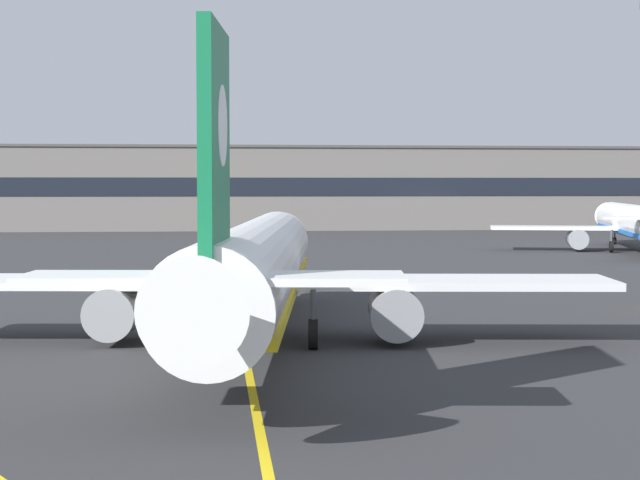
# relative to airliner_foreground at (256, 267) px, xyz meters

# --- Properties ---
(ground_plane) EXTENTS (400.00, 400.00, 0.00)m
(ground_plane) POSITION_rel_airliner_foreground_xyz_m (-0.57, -9.93, -3.37)
(ground_plane) COLOR #2D2D30
(taxiway_centreline) EXTENTS (1.19, 180.00, 0.01)m
(taxiway_centreline) POSITION_rel_airliner_foreground_xyz_m (-0.57, 20.07, -3.37)
(taxiway_centreline) COLOR yellow
(taxiway_centreline) RESTS_ON ground
(airliner_foreground) EXTENTS (32.34, 41.50, 11.65)m
(airliner_foreground) POSITION_rel_airliner_foreground_xyz_m (0.00, 0.00, 0.00)
(airliner_foreground) COLOR white
(airliner_foreground) RESTS_ON ground
(airliner_background) EXTENTS (29.82, 37.90, 10.79)m
(airliner_background) POSITION_rel_airliner_foreground_xyz_m (42.28, 59.01, -0.25)
(airliner_background) COLOR white
(airliner_background) RESTS_ON ground
(safety_cone_by_nose_gear) EXTENTS (0.44, 0.44, 0.55)m
(safety_cone_by_nose_gear) POSITION_rel_airliner_foreground_xyz_m (0.80, 17.30, -3.11)
(safety_cone_by_nose_gear) COLOR orange
(safety_cone_by_nose_gear) RESTS_ON ground
(terminal_building) EXTENTS (163.60, 12.40, 13.21)m
(terminal_building) POSITION_rel_airliner_foreground_xyz_m (5.00, 118.13, 3.24)
(terminal_building) COLOR slate
(terminal_building) RESTS_ON ground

